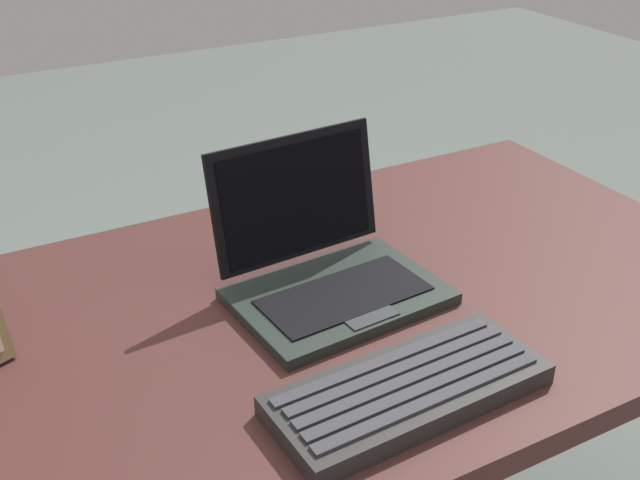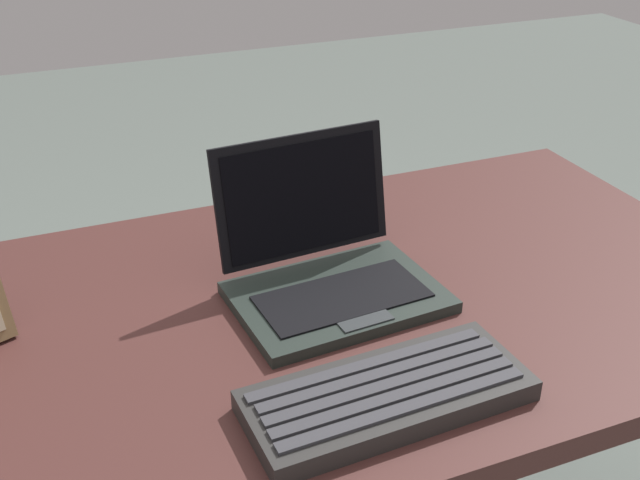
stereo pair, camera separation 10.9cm
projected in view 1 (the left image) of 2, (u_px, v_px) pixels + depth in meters
The scene contains 3 objects.
desk at pixel (315, 341), 1.15m from camera, with size 1.36×0.74×0.73m.
laptop_front at pixel (326, 267), 1.13m from camera, with size 0.31×0.26×0.21m.
external_keyboard at pixel (406, 390), 0.93m from camera, with size 0.35×0.15×0.03m.
Camera 1 is at (-0.44, -0.83, 1.35)m, focal length 43.64 mm.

